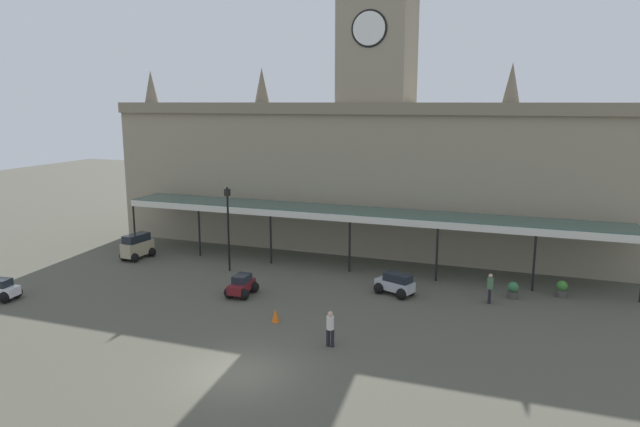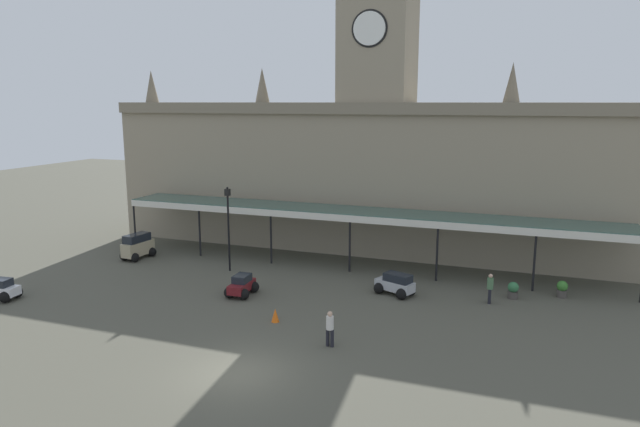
% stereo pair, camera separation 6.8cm
% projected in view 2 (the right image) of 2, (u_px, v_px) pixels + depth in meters
% --- Properties ---
extents(ground_plane, '(140.00, 140.00, 0.00)m').
position_uv_depth(ground_plane, '(238.00, 373.00, 23.32)').
color(ground_plane, '#4F4D41').
extents(station_building, '(40.63, 5.75, 19.63)m').
position_uv_depth(station_building, '(376.00, 166.00, 41.95)').
color(station_building, gray).
rests_on(station_building, ground).
extents(entrance_canopy, '(33.79, 3.26, 3.83)m').
position_uv_depth(entrance_canopy, '(356.00, 213.00, 37.77)').
color(entrance_canopy, '#38564C').
rests_on(entrance_canopy, ground).
extents(car_maroon_sedan, '(1.57, 2.08, 1.19)m').
position_uv_depth(car_maroon_sedan, '(242.00, 287.00, 32.69)').
color(car_maroon_sedan, maroon).
rests_on(car_maroon_sedan, ground).
extents(car_white_sedan, '(2.14, 1.67, 1.19)m').
position_uv_depth(car_white_sedan, '(1.00, 290.00, 32.00)').
color(car_white_sedan, silver).
rests_on(car_white_sedan, ground).
extents(car_beige_van, '(1.76, 2.49, 1.77)m').
position_uv_depth(car_beige_van, '(138.00, 247.00, 40.32)').
color(car_beige_van, tan).
rests_on(car_beige_van, ground).
extents(car_silver_estate, '(2.42, 2.04, 1.27)m').
position_uv_depth(car_silver_estate, '(395.00, 285.00, 32.74)').
color(car_silver_estate, '#B2B5BA').
rests_on(car_silver_estate, ground).
extents(pedestrian_crossing_forecourt, '(0.34, 0.39, 1.67)m').
position_uv_depth(pedestrian_crossing_forecourt, '(490.00, 287.00, 31.29)').
color(pedestrian_crossing_forecourt, black).
rests_on(pedestrian_crossing_forecourt, ground).
extents(pedestrian_beside_cars, '(0.39, 0.34, 1.67)m').
position_uv_depth(pedestrian_beside_cars, '(330.00, 327.00, 25.72)').
color(pedestrian_beside_cars, black).
rests_on(pedestrian_beside_cars, ground).
extents(victorian_lamppost, '(0.30, 0.30, 5.55)m').
position_uv_depth(victorian_lamppost, '(228.00, 220.00, 36.87)').
color(victorian_lamppost, black).
rests_on(victorian_lamppost, ground).
extents(traffic_cone, '(0.40, 0.40, 0.69)m').
position_uv_depth(traffic_cone, '(275.00, 315.00, 28.72)').
color(traffic_cone, orange).
rests_on(traffic_cone, ground).
extents(planter_forecourt_centre, '(0.60, 0.60, 0.96)m').
position_uv_depth(planter_forecourt_centre, '(513.00, 290.00, 32.12)').
color(planter_forecourt_centre, '#47423D').
rests_on(planter_forecourt_centre, ground).
extents(planter_by_canopy, '(0.60, 0.60, 0.96)m').
position_uv_depth(planter_by_canopy, '(562.00, 289.00, 32.33)').
color(planter_by_canopy, '#47423D').
rests_on(planter_by_canopy, ground).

